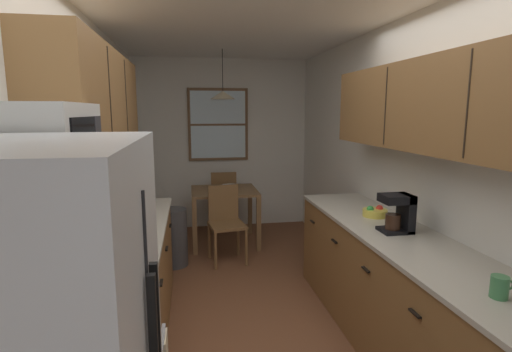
% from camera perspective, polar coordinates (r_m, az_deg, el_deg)
% --- Properties ---
extents(ground_plane, '(12.00, 12.00, 0.00)m').
position_cam_1_polar(ground_plane, '(3.82, -1.31, -18.27)').
color(ground_plane, brown).
extents(wall_left, '(0.10, 9.00, 2.55)m').
position_cam_1_polar(wall_left, '(3.49, -23.87, 0.37)').
color(wall_left, silver).
rests_on(wall_left, ground).
extents(wall_right, '(0.10, 9.00, 2.55)m').
position_cam_1_polar(wall_right, '(3.85, 18.92, 1.44)').
color(wall_right, silver).
rests_on(wall_right, ground).
extents(wall_back, '(4.40, 0.10, 2.55)m').
position_cam_1_polar(wall_back, '(6.04, -5.02, 4.65)').
color(wall_back, silver).
rests_on(wall_back, ground).
extents(ceiling_slab, '(4.40, 9.00, 0.08)m').
position_cam_1_polar(ceiling_slab, '(3.48, -1.48, 22.96)').
color(ceiling_slab, white).
extents(microwave_over_range, '(0.39, 0.58, 0.32)m').
position_cam_1_polar(microwave_over_range, '(1.89, -28.97, 4.44)').
color(microwave_over_range, white).
extents(counter_left, '(0.64, 1.93, 0.90)m').
position_cam_1_polar(counter_left, '(3.36, -18.22, -14.32)').
color(counter_left, brown).
rests_on(counter_left, ground).
extents(upper_cabinets_left, '(0.33, 2.01, 0.70)m').
position_cam_1_polar(upper_cabinets_left, '(3.06, -22.37, 10.27)').
color(upper_cabinets_left, brown).
extents(counter_right, '(0.64, 3.02, 0.90)m').
position_cam_1_polar(counter_right, '(3.11, 20.92, -16.49)').
color(counter_right, brown).
rests_on(counter_right, ground).
extents(upper_cabinets_right, '(0.33, 2.70, 0.62)m').
position_cam_1_polar(upper_cabinets_right, '(2.84, 25.54, 9.24)').
color(upper_cabinets_right, brown).
extents(dining_table, '(0.86, 0.78, 0.74)m').
position_cam_1_polar(dining_table, '(5.25, -4.65, -3.33)').
color(dining_table, brown).
rests_on(dining_table, ground).
extents(dining_chair_near, '(0.45, 0.45, 0.90)m').
position_cam_1_polar(dining_chair_near, '(4.69, -4.45, -6.36)').
color(dining_chair_near, brown).
rests_on(dining_chair_near, ground).
extents(dining_chair_far, '(0.40, 0.40, 0.90)m').
position_cam_1_polar(dining_chair_far, '(5.86, -4.77, -3.16)').
color(dining_chair_far, brown).
rests_on(dining_chair_far, ground).
extents(pendant_light, '(0.33, 0.33, 0.62)m').
position_cam_1_polar(pendant_light, '(5.12, -4.85, 11.69)').
color(pendant_light, black).
extents(back_window, '(0.90, 0.05, 1.08)m').
position_cam_1_polar(back_window, '(5.94, -5.54, 7.46)').
color(back_window, brown).
extents(trash_bin, '(0.32, 0.32, 0.67)m').
position_cam_1_polar(trash_bin, '(4.66, -11.95, -8.76)').
color(trash_bin, '#3F3F42').
rests_on(trash_bin, ground).
extents(storage_canister, '(0.13, 0.13, 0.17)m').
position_cam_1_polar(storage_canister, '(2.44, -21.61, -10.16)').
color(storage_canister, '#D84C19').
rests_on(storage_canister, counter_left).
extents(coffee_maker, '(0.22, 0.18, 0.28)m').
position_cam_1_polar(coffee_maker, '(3.05, 20.18, -4.97)').
color(coffee_maker, black).
rests_on(coffee_maker, counter_right).
extents(mug_by_coffeemaker, '(0.12, 0.08, 0.11)m').
position_cam_1_polar(mug_by_coffeemaker, '(2.25, 31.99, -13.57)').
color(mug_by_coffeemaker, '#3F7F4C').
rests_on(mug_by_coffeemaker, counter_right).
extents(fruit_bowl, '(0.20, 0.20, 0.09)m').
position_cam_1_polar(fruit_bowl, '(3.46, 16.96, -5.04)').
color(fruit_bowl, '#E5D14C').
rests_on(fruit_bowl, counter_right).
extents(table_serving_bowl, '(0.21, 0.21, 0.06)m').
position_cam_1_polar(table_serving_bowl, '(5.24, -3.85, -1.61)').
color(table_serving_bowl, silver).
rests_on(table_serving_bowl, dining_table).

